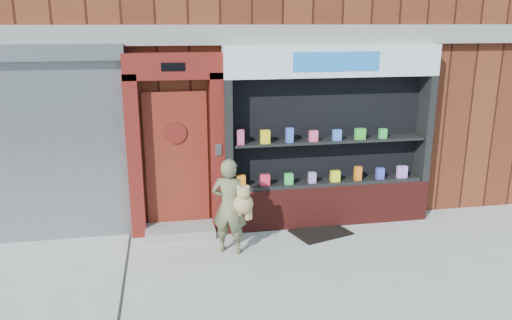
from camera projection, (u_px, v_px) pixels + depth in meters
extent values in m
plane|color=#9E9E99|center=(242.00, 283.00, 6.61)|extent=(80.00, 80.00, 0.00)
cube|color=gray|center=(221.00, 35.00, 7.59)|extent=(12.00, 0.16, 0.30)
cube|color=gray|center=(26.00, 155.00, 7.55)|extent=(3.00, 0.10, 2.80)
cube|color=slate|center=(12.00, 53.00, 7.09)|extent=(3.10, 0.30, 0.24)
cube|color=#55120E|center=(135.00, 157.00, 7.78)|extent=(0.22, 0.28, 2.60)
cube|color=#55120E|center=(218.00, 154.00, 8.01)|extent=(0.22, 0.28, 2.60)
cube|color=#55120E|center=(173.00, 66.00, 7.52)|extent=(1.50, 0.28, 0.40)
cube|color=black|center=(173.00, 67.00, 7.38)|extent=(0.35, 0.01, 0.12)
cube|color=maroon|center=(177.00, 160.00, 8.03)|extent=(1.00, 0.06, 2.20)
cylinder|color=black|center=(176.00, 133.00, 7.87)|extent=(0.28, 0.02, 0.28)
cylinder|color=#55120E|center=(176.00, 133.00, 7.86)|extent=(0.34, 0.02, 0.34)
cube|color=gray|center=(180.00, 231.00, 8.07)|extent=(1.10, 0.55, 0.15)
cube|color=slate|center=(218.00, 150.00, 7.84)|extent=(0.10, 0.02, 0.18)
cube|color=#571814|center=(327.00, 203.00, 8.53)|extent=(3.50, 0.40, 0.70)
cube|color=black|center=(228.00, 136.00, 7.90)|extent=(0.12, 0.40, 1.80)
cube|color=black|center=(424.00, 128.00, 8.49)|extent=(0.12, 0.40, 1.80)
cube|color=black|center=(326.00, 129.00, 8.37)|extent=(3.30, 0.03, 1.80)
cube|color=black|center=(328.00, 182.00, 8.43)|extent=(3.20, 0.36, 0.06)
cube|color=black|center=(329.00, 141.00, 8.24)|extent=(3.20, 0.36, 0.04)
cube|color=white|center=(332.00, 61.00, 7.89)|extent=(3.50, 0.40, 0.50)
cube|color=blue|center=(337.00, 62.00, 7.69)|extent=(1.40, 0.01, 0.30)
cube|color=orange|center=(241.00, 181.00, 8.06)|extent=(0.15, 0.09, 0.19)
cube|color=#ED2949|center=(265.00, 180.00, 8.13)|extent=(0.16, 0.09, 0.19)
cube|color=green|center=(289.00, 179.00, 8.20)|extent=(0.14, 0.09, 0.18)
cube|color=#A277D7|center=(312.00, 178.00, 8.27)|extent=(0.12, 0.09, 0.18)
cube|color=yellow|center=(335.00, 176.00, 8.34)|extent=(0.15, 0.09, 0.18)
cube|color=orange|center=(358.00, 173.00, 8.40)|extent=(0.11, 0.09, 0.24)
cube|color=blue|center=(380.00, 173.00, 8.48)|extent=(0.13, 0.09, 0.19)
cube|color=#BB82EA|center=(402.00, 172.00, 8.54)|extent=(0.17, 0.09, 0.20)
cube|color=#D34679|center=(240.00, 137.00, 7.86)|extent=(0.11, 0.09, 0.24)
cube|color=yellow|center=(265.00, 137.00, 7.93)|extent=(0.15, 0.09, 0.21)
cube|color=blue|center=(289.00, 135.00, 8.00)|extent=(0.12, 0.09, 0.24)
cube|color=#F5517A|center=(313.00, 136.00, 8.08)|extent=(0.14, 0.09, 0.17)
cube|color=#4272E3|center=(337.00, 135.00, 8.15)|extent=(0.14, 0.09, 0.17)
cube|color=green|center=(360.00, 134.00, 8.22)|extent=(0.17, 0.09, 0.18)
cube|color=green|center=(383.00, 133.00, 8.29)|extent=(0.12, 0.09, 0.16)
imported|color=#616442|center=(229.00, 206.00, 7.33)|extent=(0.63, 0.54, 1.45)
sphere|color=#A18250|center=(243.00, 204.00, 7.31)|extent=(0.31, 0.31, 0.31)
sphere|color=#A18250|center=(243.00, 193.00, 7.21)|extent=(0.21, 0.21, 0.21)
sphere|color=#A18250|center=(239.00, 188.00, 7.17)|extent=(0.07, 0.07, 0.07)
sphere|color=#A18250|center=(248.00, 187.00, 7.20)|extent=(0.07, 0.07, 0.07)
cylinder|color=#A18250|center=(236.00, 214.00, 7.33)|extent=(0.07, 0.07, 0.18)
cylinder|color=#A18250|center=(250.00, 213.00, 7.36)|extent=(0.07, 0.07, 0.18)
cylinder|color=#A18250|center=(239.00, 214.00, 7.32)|extent=(0.07, 0.07, 0.18)
cylinder|color=#A18250|center=(247.00, 214.00, 7.34)|extent=(0.07, 0.07, 0.18)
cube|color=black|center=(321.00, 232.00, 8.18)|extent=(1.04, 0.87, 0.02)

